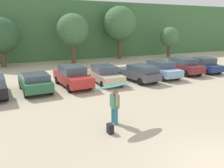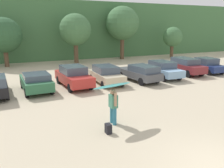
# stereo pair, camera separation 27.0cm
# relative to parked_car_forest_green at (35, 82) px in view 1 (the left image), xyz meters

# --- Properties ---
(ground_plane) EXTENTS (120.00, 120.00, 0.00)m
(ground_plane) POSITION_rel_parked_car_forest_green_xyz_m (4.64, -12.69, -0.76)
(ground_plane) COLOR #C1B293
(hillside_ridge) EXTENTS (108.00, 12.00, 8.35)m
(hillside_ridge) POSITION_rel_parked_car_forest_green_xyz_m (4.64, 21.56, 3.41)
(hillside_ridge) COLOR #427042
(hillside_ridge) RESTS_ON ground_plane
(tree_center_right) EXTENTS (4.12, 4.12, 5.82)m
(tree_center_right) POSITION_rel_parked_car_forest_green_xyz_m (-2.06, 12.89, 2.98)
(tree_center_right) COLOR brown
(tree_center_right) RESTS_ON ground_plane
(tree_left) EXTENTS (4.10, 4.10, 6.40)m
(tree_left) POSITION_rel_parked_car_forest_green_xyz_m (6.43, 12.42, 3.55)
(tree_left) COLOR brown
(tree_left) RESTS_ON ground_plane
(tree_far_right) EXTENTS (4.81, 4.81, 7.61)m
(tree_far_right) POSITION_rel_parked_car_forest_green_xyz_m (13.75, 13.52, 4.41)
(tree_far_right) COLOR brown
(tree_far_right) RESTS_ON ground_plane
(tree_ridge_back) EXTENTS (2.98, 2.98, 4.69)m
(tree_ridge_back) POSITION_rel_parked_car_forest_green_xyz_m (21.65, 11.97, 2.39)
(tree_ridge_back) COLOR brown
(tree_ridge_back) RESTS_ON ground_plane
(parked_car_forest_green) EXTENTS (2.12, 4.25, 1.42)m
(parked_car_forest_green) POSITION_rel_parked_car_forest_green_xyz_m (0.00, 0.00, 0.00)
(parked_car_forest_green) COLOR #2D6642
(parked_car_forest_green) RESTS_ON ground_plane
(parked_car_red) EXTENTS (2.20, 4.79, 1.68)m
(parked_car_red) POSITION_rel_parked_car_forest_green_xyz_m (2.93, 0.34, 0.10)
(parked_car_red) COLOR #B72D28
(parked_car_red) RESTS_ON ground_plane
(parked_car_champagne) EXTENTS (1.88, 4.32, 1.51)m
(parked_car_champagne) POSITION_rel_parked_car_forest_green_xyz_m (5.74, 0.26, 0.03)
(parked_car_champagne) COLOR beige
(parked_car_champagne) RESTS_ON ground_plane
(parked_car_dark_gray) EXTENTS (2.33, 4.70, 1.49)m
(parked_car_dark_gray) POSITION_rel_parked_car_forest_green_xyz_m (8.76, -0.28, 0.04)
(parked_car_dark_gray) COLOR #4C4F54
(parked_car_dark_gray) RESTS_ON ground_plane
(parked_car_sky_blue) EXTENTS (1.98, 4.75, 1.57)m
(parked_car_sky_blue) POSITION_rel_parked_car_forest_green_xyz_m (11.50, 0.31, 0.06)
(parked_car_sky_blue) COLOR #84ADD1
(parked_car_sky_blue) RESTS_ON ground_plane
(parked_car_maroon) EXTENTS (1.97, 4.66, 1.64)m
(parked_car_maroon) POSITION_rel_parked_car_forest_green_xyz_m (14.64, 0.75, 0.12)
(parked_car_maroon) COLOR maroon
(parked_car_maroon) RESTS_ON ground_plane
(parked_car_navy) EXTENTS (2.02, 4.18, 1.55)m
(parked_car_navy) POSITION_rel_parked_car_forest_green_xyz_m (17.27, 0.51, 0.02)
(parked_car_navy) COLOR navy
(parked_car_navy) RESTS_ON ground_plane
(person_adult) EXTENTS (0.34, 0.70, 1.78)m
(person_adult) POSITION_rel_parked_car_forest_green_xyz_m (2.85, -7.73, 0.25)
(person_adult) COLOR teal
(person_adult) RESTS_ON ground_plane
(surfboard_teal) EXTENTS (2.25, 1.13, 0.14)m
(surfboard_teal) POSITION_rel_parked_car_forest_green_xyz_m (2.80, -7.77, 1.22)
(surfboard_teal) COLOR teal
(backpack_dropped) EXTENTS (0.24, 0.34, 0.45)m
(backpack_dropped) POSITION_rel_parked_car_forest_green_xyz_m (2.21, -8.63, -0.53)
(backpack_dropped) COLOR black
(backpack_dropped) RESTS_ON ground_plane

